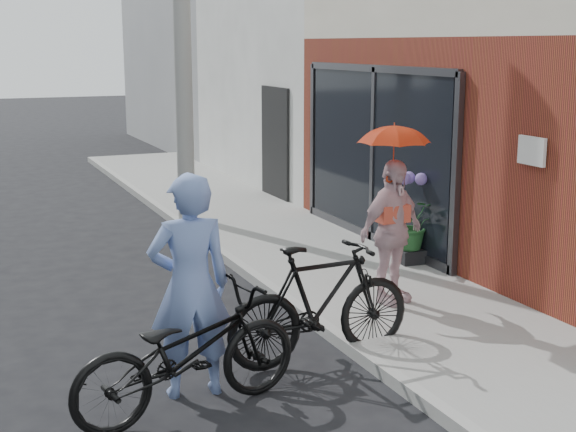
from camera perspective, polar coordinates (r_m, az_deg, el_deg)
ground at (r=7.49m, az=-2.02°, el=-10.79°), size 80.00×80.00×0.00m
sidewalk at (r=10.02m, az=4.96°, el=-4.46°), size 2.20×24.00×0.12m
curb at (r=9.54m, az=-1.20°, el=-5.28°), size 0.12×24.00×0.12m
plaster_building at (r=18.24m, az=8.87°, el=13.84°), size 8.00×6.00×7.00m
east_building_far at (r=24.44m, az=-0.17°, el=13.52°), size 8.00×8.00×7.00m
utility_pole at (r=12.95m, az=-7.59°, el=14.63°), size 0.28×0.28×7.00m
officer at (r=6.71m, az=-6.99°, el=-4.96°), size 0.74×0.52×1.91m
bike_left at (r=6.51m, az=-7.17°, el=-9.61°), size 2.06×1.04×1.03m
bike_right at (r=7.48m, az=2.36°, el=-6.17°), size 1.92×0.63×1.14m
kimono_woman at (r=8.79m, az=7.36°, el=-1.13°), size 1.01×0.67×1.59m
parasol at (r=8.60m, az=7.57°, el=6.13°), size 0.73×0.73×0.64m
planter at (r=10.60m, az=8.72°, el=-2.80°), size 0.37×0.37×0.18m
potted_plant at (r=10.50m, az=8.79°, el=-0.58°), size 0.60×0.52×0.66m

